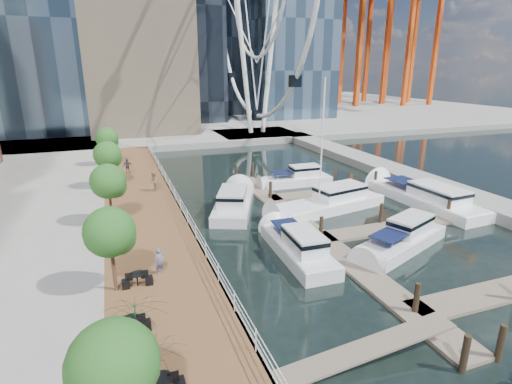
% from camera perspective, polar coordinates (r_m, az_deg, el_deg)
% --- Properties ---
extents(ground, '(520.00, 520.00, 0.00)m').
position_cam_1_polar(ground, '(22.78, 12.37, -15.48)').
color(ground, black).
rests_on(ground, ground).
extents(boardwalk, '(6.00, 60.00, 1.00)m').
position_cam_1_polar(boardwalk, '(33.13, -15.57, -4.02)').
color(boardwalk, brown).
rests_on(boardwalk, ground).
extents(seawall, '(0.25, 60.00, 1.00)m').
position_cam_1_polar(seawall, '(33.43, -10.45, -3.46)').
color(seawall, '#595954').
rests_on(seawall, ground).
extents(land_far, '(200.00, 114.00, 1.00)m').
position_cam_1_polar(land_far, '(119.02, -14.91, 11.10)').
color(land_far, gray).
rests_on(land_far, ground).
extents(breakwater, '(4.00, 60.00, 1.00)m').
position_cam_1_polar(breakwater, '(48.75, 20.04, 2.37)').
color(breakwater, gray).
rests_on(breakwater, ground).
extents(pier, '(14.00, 12.00, 1.00)m').
position_cam_1_polar(pier, '(73.27, 0.12, 8.12)').
color(pier, gray).
rests_on(pier, ground).
extents(railing, '(0.10, 60.00, 1.05)m').
position_cam_1_polar(railing, '(33.07, -10.71, -1.82)').
color(railing, white).
rests_on(railing, boardwalk).
extents(floating_docks, '(16.00, 34.00, 2.60)m').
position_cam_1_polar(floating_docks, '(34.07, 14.98, -3.39)').
color(floating_docks, '#6D6051').
rests_on(floating_docks, ground).
extents(port_cranes, '(40.00, 52.00, 38.00)m').
position_cam_1_polar(port_cranes, '(136.65, 16.15, 19.94)').
color(port_cranes, '#D84C14').
rests_on(port_cranes, ground).
extents(street_trees, '(2.60, 42.60, 4.60)m').
position_cam_1_polar(street_trees, '(30.98, -20.38, 1.43)').
color(street_trees, '#3F2B1C').
rests_on(street_trees, ground).
extents(cafe_tables, '(2.50, 13.70, 0.74)m').
position_cam_1_polar(cafe_tables, '(17.65, -15.48, -21.20)').
color(cafe_tables, black).
rests_on(cafe_tables, ground).
extents(yacht_foreground, '(9.46, 5.78, 2.15)m').
position_cam_1_polar(yacht_foreground, '(30.28, 20.01, -7.55)').
color(yacht_foreground, silver).
rests_on(yacht_foreground, ground).
extents(pedestrian_near, '(0.66, 0.56, 1.52)m').
position_cam_1_polar(pedestrian_near, '(23.47, -13.61, -9.58)').
color(pedestrian_near, slate).
rests_on(pedestrian_near, boardwalk).
extents(pedestrian_mid, '(0.73, 0.93, 1.89)m').
position_cam_1_polar(pedestrian_mid, '(38.80, -14.45, 1.44)').
color(pedestrian_mid, gray).
rests_on(pedestrian_mid, boardwalk).
extents(pedestrian_far, '(1.00, 0.48, 1.65)m').
position_cam_1_polar(pedestrian_far, '(46.32, -17.87, 3.53)').
color(pedestrian_far, '#30333C').
rests_on(pedestrian_far, boardwalk).
extents(moored_yachts, '(22.65, 33.91, 11.50)m').
position_cam_1_polar(moored_yachts, '(35.56, 11.43, -3.10)').
color(moored_yachts, white).
rests_on(moored_yachts, ground).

